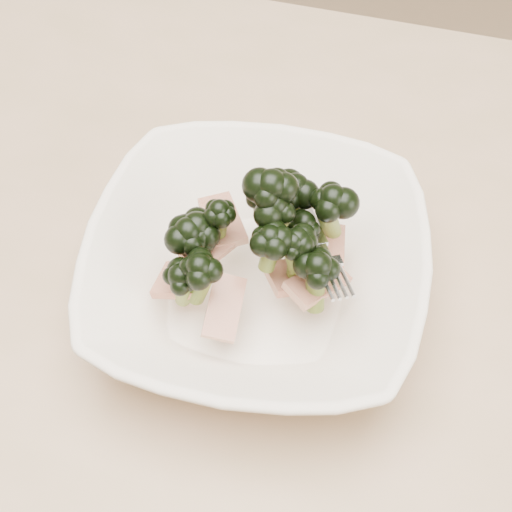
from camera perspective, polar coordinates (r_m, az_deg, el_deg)
name	(u,v)px	position (r m, az deg, el deg)	size (l,w,h in m)	color
dining_table	(146,329)	(0.70, -8.77, -5.80)	(1.20, 0.80, 0.75)	tan
broccoli_dish	(256,264)	(0.56, 0.04, -0.62)	(0.29, 0.29, 0.13)	#F2E1CC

